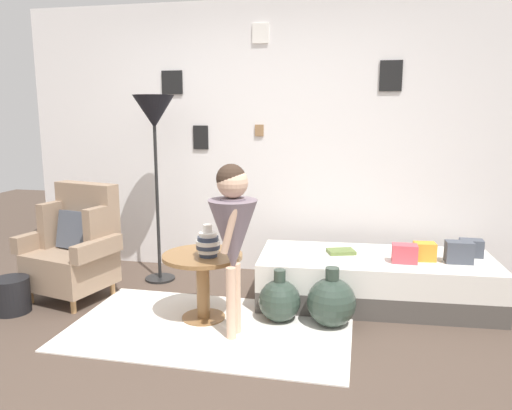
{
  "coord_description": "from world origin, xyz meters",
  "views": [
    {
      "loc": [
        0.95,
        -2.79,
        1.57
      ],
      "look_at": [
        0.15,
        0.95,
        0.85
      ],
      "focal_mm": 34.65,
      "sensor_mm": 36.0,
      "label": 1
    }
  ],
  "objects_px": {
    "vase_striped": "(208,244)",
    "demijohn_far": "(331,302)",
    "person_child": "(233,227)",
    "armchair": "(76,247)",
    "book_on_daybed": "(341,251)",
    "floor_lamp": "(154,121)",
    "magazine_basket": "(12,295)",
    "side_table": "(203,272)",
    "daybed": "(375,280)",
    "demijohn_near": "(279,300)"
  },
  "relations": [
    {
      "from": "vase_striped",
      "to": "demijohn_near",
      "type": "relative_size",
      "value": 0.59
    },
    {
      "from": "armchair",
      "to": "floor_lamp",
      "type": "xyz_separation_m",
      "value": [
        0.52,
        0.55,
        1.05
      ]
    },
    {
      "from": "side_table",
      "to": "magazine_basket",
      "type": "distance_m",
      "value": 1.56
    },
    {
      "from": "side_table",
      "to": "floor_lamp",
      "type": "distance_m",
      "value": 1.53
    },
    {
      "from": "floor_lamp",
      "to": "book_on_daybed",
      "type": "relative_size",
      "value": 7.82
    },
    {
      "from": "daybed",
      "to": "demijohn_near",
      "type": "distance_m",
      "value": 0.89
    },
    {
      "from": "book_on_daybed",
      "to": "demijohn_near",
      "type": "distance_m",
      "value": 0.75
    },
    {
      "from": "vase_striped",
      "to": "demijohn_far",
      "type": "relative_size",
      "value": 0.54
    },
    {
      "from": "magazine_basket",
      "to": "person_child",
      "type": "bearing_deg",
      "value": -1.5
    },
    {
      "from": "side_table",
      "to": "demijohn_far",
      "type": "bearing_deg",
      "value": 4.93
    },
    {
      "from": "side_table",
      "to": "book_on_daybed",
      "type": "relative_size",
      "value": 2.75
    },
    {
      "from": "daybed",
      "to": "side_table",
      "type": "bearing_deg",
      "value": -154.42
    },
    {
      "from": "armchair",
      "to": "magazine_basket",
      "type": "bearing_deg",
      "value": -126.97
    },
    {
      "from": "armchair",
      "to": "demijohn_near",
      "type": "distance_m",
      "value": 1.81
    },
    {
      "from": "vase_striped",
      "to": "person_child",
      "type": "relative_size",
      "value": 0.2
    },
    {
      "from": "armchair",
      "to": "side_table",
      "type": "distance_m",
      "value": 1.23
    },
    {
      "from": "vase_striped",
      "to": "book_on_daybed",
      "type": "distance_m",
      "value": 1.19
    },
    {
      "from": "daybed",
      "to": "demijohn_far",
      "type": "distance_m",
      "value": 0.63
    },
    {
      "from": "demijohn_near",
      "to": "magazine_basket",
      "type": "height_order",
      "value": "demijohn_near"
    },
    {
      "from": "book_on_daybed",
      "to": "demijohn_far",
      "type": "height_order",
      "value": "demijohn_far"
    },
    {
      "from": "person_child",
      "to": "armchair",
      "type": "bearing_deg",
      "value": 162.57
    },
    {
      "from": "side_table",
      "to": "demijohn_near",
      "type": "xyz_separation_m",
      "value": [
        0.58,
        0.09,
        -0.21
      ]
    },
    {
      "from": "armchair",
      "to": "magazine_basket",
      "type": "distance_m",
      "value": 0.61
    },
    {
      "from": "floor_lamp",
      "to": "magazine_basket",
      "type": "bearing_deg",
      "value": -130.55
    },
    {
      "from": "armchair",
      "to": "daybed",
      "type": "relative_size",
      "value": 0.5
    },
    {
      "from": "armchair",
      "to": "magazine_basket",
      "type": "relative_size",
      "value": 3.46
    },
    {
      "from": "side_table",
      "to": "demijohn_near",
      "type": "distance_m",
      "value": 0.62
    },
    {
      "from": "vase_striped",
      "to": "magazine_basket",
      "type": "bearing_deg",
      "value": -174.39
    },
    {
      "from": "book_on_daybed",
      "to": "armchair",
      "type": "bearing_deg",
      "value": -169.15
    },
    {
      "from": "side_table",
      "to": "demijohn_far",
      "type": "xyz_separation_m",
      "value": [
        0.97,
        0.08,
        -0.19
      ]
    },
    {
      "from": "side_table",
      "to": "book_on_daybed",
      "type": "height_order",
      "value": "side_table"
    },
    {
      "from": "daybed",
      "to": "demijohn_far",
      "type": "xyz_separation_m",
      "value": [
        -0.32,
        -0.54,
        -0.01
      ]
    },
    {
      "from": "person_child",
      "to": "book_on_daybed",
      "type": "distance_m",
      "value": 1.2
    },
    {
      "from": "vase_striped",
      "to": "demijohn_near",
      "type": "bearing_deg",
      "value": 13.67
    },
    {
      "from": "vase_striped",
      "to": "book_on_daybed",
      "type": "bearing_deg",
      "value": 36.28
    },
    {
      "from": "person_child",
      "to": "magazine_basket",
      "type": "bearing_deg",
      "value": 178.5
    },
    {
      "from": "side_table",
      "to": "person_child",
      "type": "xyz_separation_m",
      "value": [
        0.3,
        -0.24,
        0.42
      ]
    },
    {
      "from": "armchair",
      "to": "person_child",
      "type": "height_order",
      "value": "person_child"
    },
    {
      "from": "side_table",
      "to": "vase_striped",
      "type": "bearing_deg",
      "value": -33.61
    },
    {
      "from": "book_on_daybed",
      "to": "demijohn_near",
      "type": "bearing_deg",
      "value": -126.99
    },
    {
      "from": "floor_lamp",
      "to": "magazine_basket",
      "type": "relative_size",
      "value": 6.15
    },
    {
      "from": "person_child",
      "to": "book_on_daybed",
      "type": "xyz_separation_m",
      "value": [
        0.7,
        0.9,
        -0.38
      ]
    },
    {
      "from": "daybed",
      "to": "floor_lamp",
      "type": "bearing_deg",
      "value": 175.23
    },
    {
      "from": "person_child",
      "to": "vase_striped",
      "type": "bearing_deg",
      "value": 140.15
    },
    {
      "from": "floor_lamp",
      "to": "book_on_daybed",
      "type": "distance_m",
      "value": 2.01
    },
    {
      "from": "floor_lamp",
      "to": "demijohn_near",
      "type": "relative_size",
      "value": 4.23
    },
    {
      "from": "side_table",
      "to": "demijohn_far",
      "type": "distance_m",
      "value": 0.99
    },
    {
      "from": "side_table",
      "to": "magazine_basket",
      "type": "xyz_separation_m",
      "value": [
        -1.53,
        -0.2,
        -0.24
      ]
    },
    {
      "from": "floor_lamp",
      "to": "daybed",
      "type": "bearing_deg",
      "value": -4.77
    },
    {
      "from": "person_child",
      "to": "demijohn_far",
      "type": "distance_m",
      "value": 0.96
    }
  ]
}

